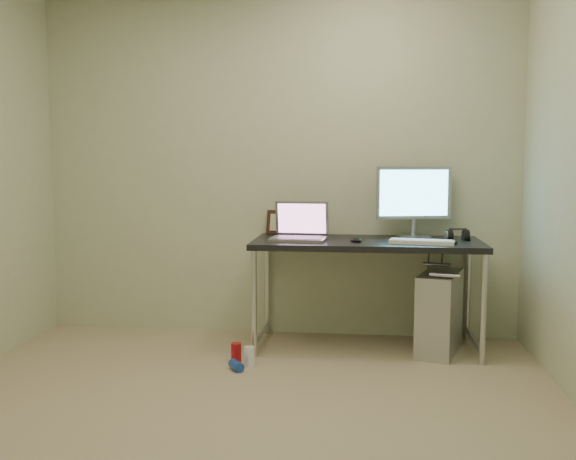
{
  "coord_description": "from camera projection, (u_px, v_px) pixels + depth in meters",
  "views": [
    {
      "loc": [
        0.62,
        -2.95,
        1.27
      ],
      "look_at": [
        0.16,
        1.06,
        0.85
      ],
      "focal_mm": 40.0,
      "sensor_mm": 36.0,
      "label": 1
    }
  ],
  "objects": [
    {
      "name": "floor",
      "position": [
        231.0,
        426.0,
        3.12
      ],
      "size": [
        3.5,
        3.5,
        0.0
      ],
      "primitive_type": "plane",
      "color": "tan",
      "rests_on": "ground"
    },
    {
      "name": "wall_back",
      "position": [
        278.0,
        166.0,
        4.72
      ],
      "size": [
        3.5,
        0.02,
        2.5
      ],
      "primitive_type": "cube",
      "color": "beige",
      "rests_on": "ground"
    },
    {
      "name": "desk",
      "position": [
        367.0,
        252.0,
        4.37
      ],
      "size": [
        1.54,
        0.67,
        0.75
      ],
      "color": "black",
      "rests_on": "ground"
    },
    {
      "name": "tower_computer",
      "position": [
        440.0,
        312.0,
        4.31
      ],
      "size": [
        0.37,
        0.57,
        0.58
      ],
      "rotation": [
        0.0,
        0.0,
        -0.3
      ],
      "color": "#B0B0B5",
      "rests_on": "ground"
    },
    {
      "name": "cable_a",
      "position": [
        427.0,
        284.0,
        4.63
      ],
      "size": [
        0.01,
        0.16,
        0.69
      ],
      "primitive_type": "cylinder",
      "rotation": [
        0.21,
        0.0,
        0.0
      ],
      "color": "black",
      "rests_on": "ground"
    },
    {
      "name": "cable_b",
      "position": [
        440.0,
        288.0,
        4.6
      ],
      "size": [
        0.02,
        0.11,
        0.71
      ],
      "primitive_type": "cylinder",
      "rotation": [
        0.14,
        0.0,
        0.09
      ],
      "color": "black",
      "rests_on": "ground"
    },
    {
      "name": "can_red",
      "position": [
        236.0,
        352.0,
        4.12
      ],
      "size": [
        0.09,
        0.09,
        0.12
      ],
      "primitive_type": "cylinder",
      "rotation": [
        0.0,
        0.0,
        0.34
      ],
      "color": "#AF1219",
      "rests_on": "ground"
    },
    {
      "name": "can_white",
      "position": [
        249.0,
        357.0,
        4.02
      ],
      "size": [
        0.08,
        0.08,
        0.13
      ],
      "primitive_type": "cylinder",
      "rotation": [
        0.0,
        0.0,
        -0.14
      ],
      "color": "white",
      "rests_on": "ground"
    },
    {
      "name": "can_blue",
      "position": [
        236.0,
        366.0,
        3.95
      ],
      "size": [
        0.11,
        0.13,
        0.06
      ],
      "primitive_type": "cylinder",
      "rotation": [
        1.57,
        0.0,
        0.59
      ],
      "color": "#1B41A7",
      "rests_on": "ground"
    },
    {
      "name": "laptop",
      "position": [
        300.0,
        231.0,
        4.39
      ],
      "size": [
        0.39,
        0.33,
        0.26
      ],
      "rotation": [
        0.0,
        0.0,
        -0.07
      ],
      "color": "#9D9EA4",
      "rests_on": "desk"
    },
    {
      "name": "monitor",
      "position": [
        414.0,
        196.0,
        4.48
      ],
      "size": [
        0.53,
        0.2,
        0.5
      ],
      "rotation": [
        0.0,
        0.0,
        0.22
      ],
      "color": "#9D9EA4",
      "rests_on": "desk"
    },
    {
      "name": "keyboard",
      "position": [
        422.0,
        242.0,
        4.17
      ],
      "size": [
        0.43,
        0.21,
        0.02
      ],
      "primitive_type": "cube",
      "rotation": [
        0.0,
        0.0,
        -0.19
      ],
      "color": "white",
      "rests_on": "desk"
    },
    {
      "name": "mouse_right",
      "position": [
        453.0,
        241.0,
        4.15
      ],
      "size": [
        0.09,
        0.12,
        0.03
      ],
      "primitive_type": "ellipsoid",
      "rotation": [
        0.0,
        0.0,
        -0.3
      ],
      "color": "black",
      "rests_on": "desk"
    },
    {
      "name": "mouse_left",
      "position": [
        356.0,
        239.0,
        4.27
      ],
      "size": [
        0.1,
        0.13,
        0.04
      ],
      "primitive_type": "ellipsoid",
      "rotation": [
        0.0,
        0.0,
        0.31
      ],
      "color": "black",
      "rests_on": "desk"
    },
    {
      "name": "headphones",
      "position": [
        458.0,
        236.0,
        4.36
      ],
      "size": [
        0.16,
        0.1,
        0.1
      ],
      "rotation": [
        0.0,
        0.0,
        0.11
      ],
      "color": "black",
      "rests_on": "desk"
    },
    {
      "name": "picture_frame",
      "position": [
        281.0,
        222.0,
        4.71
      ],
      "size": [
        0.23,
        0.1,
        0.18
      ],
      "primitive_type": "cube",
      "rotation": [
        -0.21,
        0.0,
        -0.18
      ],
      "color": "black",
      "rests_on": "desk"
    },
    {
      "name": "webcam",
      "position": [
        319.0,
        222.0,
        4.62
      ],
      "size": [
        0.05,
        0.05,
        0.13
      ],
      "rotation": [
        0.0,
        0.0,
        0.34
      ],
      "color": "silver",
      "rests_on": "desk"
    }
  ]
}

